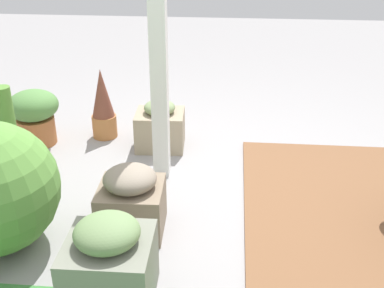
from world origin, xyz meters
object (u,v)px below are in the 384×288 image
object	(u,v)px
stone_planter_mid	(131,201)
terracotta_pot_spiky	(103,105)
stone_planter_far	(110,264)
terracotta_pot_tall	(11,145)
stone_planter_nearest	(160,126)
terracotta_pot_broad	(34,114)
porch_pillar	(157,16)

from	to	relation	value
stone_planter_mid	terracotta_pot_spiky	size ratio (longest dim) A/B	0.71
stone_planter_mid	terracotta_pot_spiky	distance (m)	1.40
stone_planter_far	terracotta_pot_tall	distance (m)	1.55
stone_planter_nearest	stone_planter_far	size ratio (longest dim) A/B	0.84
terracotta_pot_tall	terracotta_pot_broad	bearing A→B (deg)	-86.01
stone_planter_mid	terracotta_pot_spiky	xyz separation A→B (m)	(0.50, -1.30, 0.08)
stone_planter_mid	terracotta_pot_tall	bearing A→B (deg)	-30.70
terracotta_pot_spiky	terracotta_pot_broad	bearing A→B (deg)	18.96
stone_planter_mid	terracotta_pot_spiky	bearing A→B (deg)	-68.85
porch_pillar	stone_planter_nearest	xyz separation A→B (m)	(0.08, -0.45, -0.98)
stone_planter_far	terracotta_pot_tall	xyz separation A→B (m)	(1.01, -1.18, 0.02)
porch_pillar	terracotta_pot_tall	xyz separation A→B (m)	(1.08, 0.11, -0.91)
stone_planter_nearest	stone_planter_far	world-z (taller)	stone_planter_far
terracotta_pot_spiky	stone_planter_mid	bearing A→B (deg)	111.15
porch_pillar	stone_planter_nearest	bearing A→B (deg)	-80.09
stone_planter_far	porch_pillar	bearing A→B (deg)	-92.86
terracotta_pot_broad	terracotta_pot_spiky	size ratio (longest dim) A/B	0.77
porch_pillar	terracotta_pot_spiky	distance (m)	1.21
porch_pillar	stone_planter_mid	bearing A→B (deg)	83.48
stone_planter_far	terracotta_pot_spiky	xyz separation A→B (m)	(0.52, -1.89, 0.07)
terracotta_pot_tall	terracotta_pot_spiky	bearing A→B (deg)	-124.50
stone_planter_nearest	terracotta_pot_tall	bearing A→B (deg)	29.14
porch_pillar	stone_planter_mid	xyz separation A→B (m)	(0.08, 0.70, -0.95)
porch_pillar	terracotta_pot_spiky	world-z (taller)	porch_pillar
terracotta_pot_tall	terracotta_pot_spiky	world-z (taller)	terracotta_pot_tall
stone_planter_nearest	stone_planter_far	distance (m)	1.74
porch_pillar	stone_planter_far	distance (m)	1.59
terracotta_pot_spiky	stone_planter_nearest	bearing A→B (deg)	162.70
terracotta_pot_tall	stone_planter_nearest	bearing A→B (deg)	-150.86
stone_planter_nearest	stone_planter_mid	bearing A→B (deg)	89.91
porch_pillar	terracotta_pot_tall	distance (m)	1.41
stone_planter_nearest	stone_planter_mid	distance (m)	1.15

